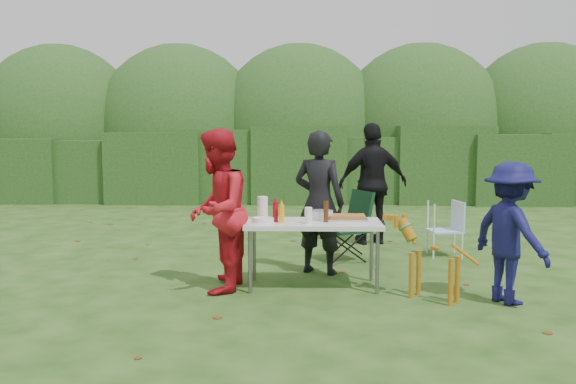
{
  "coord_description": "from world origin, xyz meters",
  "views": [
    {
      "loc": [
        0.07,
        -6.57,
        1.77
      ],
      "look_at": [
        -0.1,
        0.75,
        1.0
      ],
      "focal_mm": 38.0,
      "sensor_mm": 36.0,
      "label": 1
    }
  ],
  "objects_px": {
    "person_cook": "(319,202)",
    "paper_towel_roll": "(263,208)",
    "person_black_puffy": "(373,184)",
    "beer_bottle": "(326,211)",
    "mustard_bottle": "(282,214)",
    "lawn_chair": "(445,228)",
    "camping_chair": "(346,226)",
    "dog": "(435,261)",
    "folding_table": "(313,226)",
    "ketchup_bottle": "(275,212)",
    "person_red_jacket": "(217,211)",
    "child": "(510,233)"
  },
  "relations": [
    {
      "from": "dog",
      "to": "folding_table",
      "type": "bearing_deg",
      "value": 17.01
    },
    {
      "from": "person_cook",
      "to": "person_red_jacket",
      "type": "bearing_deg",
      "value": 60.86
    },
    {
      "from": "camping_chair",
      "to": "mustard_bottle",
      "type": "distance_m",
      "value": 1.73
    },
    {
      "from": "person_cook",
      "to": "paper_towel_roll",
      "type": "height_order",
      "value": "person_cook"
    },
    {
      "from": "person_cook",
      "to": "lawn_chair",
      "type": "relative_size",
      "value": 2.27
    },
    {
      "from": "person_red_jacket",
      "to": "paper_towel_roll",
      "type": "height_order",
      "value": "person_red_jacket"
    },
    {
      "from": "person_red_jacket",
      "to": "lawn_chair",
      "type": "xyz_separation_m",
      "value": [
        2.9,
        1.89,
        -0.5
      ]
    },
    {
      "from": "folding_table",
      "to": "person_cook",
      "type": "height_order",
      "value": "person_cook"
    },
    {
      "from": "person_red_jacket",
      "to": "mustard_bottle",
      "type": "relative_size",
      "value": 8.83
    },
    {
      "from": "person_red_jacket",
      "to": "paper_towel_roll",
      "type": "xyz_separation_m",
      "value": [
        0.47,
        0.33,
        -0.01
      ]
    },
    {
      "from": "person_cook",
      "to": "beer_bottle",
      "type": "relative_size",
      "value": 7.28
    },
    {
      "from": "lawn_chair",
      "to": "camping_chair",
      "type": "bearing_deg",
      "value": 2.9
    },
    {
      "from": "folding_table",
      "to": "person_cook",
      "type": "bearing_deg",
      "value": 82.94
    },
    {
      "from": "dog",
      "to": "beer_bottle",
      "type": "height_order",
      "value": "beer_bottle"
    },
    {
      "from": "camping_chair",
      "to": "lawn_chair",
      "type": "bearing_deg",
      "value": 165.81
    },
    {
      "from": "person_black_puffy",
      "to": "paper_towel_roll",
      "type": "xyz_separation_m",
      "value": [
        -1.53,
        -2.46,
        -0.06
      ]
    },
    {
      "from": "paper_towel_roll",
      "to": "folding_table",
      "type": "bearing_deg",
      "value": -14.86
    },
    {
      "from": "person_black_puffy",
      "to": "child",
      "type": "relative_size",
      "value": 1.29
    },
    {
      "from": "beer_bottle",
      "to": "lawn_chair",
      "type": "bearing_deg",
      "value": 45.51
    },
    {
      "from": "person_black_puffy",
      "to": "paper_towel_roll",
      "type": "relative_size",
      "value": 7.13
    },
    {
      "from": "child",
      "to": "person_red_jacket",
      "type": "bearing_deg",
      "value": 55.84
    },
    {
      "from": "folding_table",
      "to": "person_black_puffy",
      "type": "height_order",
      "value": "person_black_puffy"
    },
    {
      "from": "person_cook",
      "to": "person_black_puffy",
      "type": "height_order",
      "value": "person_black_puffy"
    },
    {
      "from": "child",
      "to": "mustard_bottle",
      "type": "relative_size",
      "value": 7.19
    },
    {
      "from": "person_black_puffy",
      "to": "mustard_bottle",
      "type": "xyz_separation_m",
      "value": [
        -1.31,
        -2.71,
        -0.09
      ]
    },
    {
      "from": "ketchup_bottle",
      "to": "folding_table",
      "type": "bearing_deg",
      "value": 3.6
    },
    {
      "from": "folding_table",
      "to": "lawn_chair",
      "type": "relative_size",
      "value": 1.95
    },
    {
      "from": "lawn_chair",
      "to": "mustard_bottle",
      "type": "height_order",
      "value": "mustard_bottle"
    },
    {
      "from": "person_black_puffy",
      "to": "lawn_chair",
      "type": "height_order",
      "value": "person_black_puffy"
    },
    {
      "from": "person_red_jacket",
      "to": "beer_bottle",
      "type": "relative_size",
      "value": 7.36
    },
    {
      "from": "child",
      "to": "camping_chair",
      "type": "xyz_separation_m",
      "value": [
        -1.51,
        1.94,
        -0.25
      ]
    },
    {
      "from": "person_cook",
      "to": "child",
      "type": "bearing_deg",
      "value": 170.89
    },
    {
      "from": "lawn_chair",
      "to": "child",
      "type": "bearing_deg",
      "value": 82.27
    },
    {
      "from": "beer_bottle",
      "to": "paper_towel_roll",
      "type": "bearing_deg",
      "value": 165.57
    },
    {
      "from": "beer_bottle",
      "to": "paper_towel_roll",
      "type": "relative_size",
      "value": 0.92
    },
    {
      "from": "person_cook",
      "to": "mustard_bottle",
      "type": "distance_m",
      "value": 0.89
    },
    {
      "from": "person_black_puffy",
      "to": "dog",
      "type": "xyz_separation_m",
      "value": [
        0.28,
        -3.1,
        -0.51
      ]
    },
    {
      "from": "paper_towel_roll",
      "to": "camping_chair",
      "type": "bearing_deg",
      "value": 49.62
    },
    {
      "from": "folding_table",
      "to": "dog",
      "type": "xyz_separation_m",
      "value": [
        1.24,
        -0.5,
        -0.27
      ]
    },
    {
      "from": "folding_table",
      "to": "paper_towel_roll",
      "type": "relative_size",
      "value": 5.77
    },
    {
      "from": "lawn_chair",
      "to": "beer_bottle",
      "type": "xyz_separation_m",
      "value": [
        -1.71,
        -1.75,
        0.47
      ]
    },
    {
      "from": "person_cook",
      "to": "paper_towel_roll",
      "type": "bearing_deg",
      "value": 62.26
    },
    {
      "from": "camping_chair",
      "to": "person_cook",
      "type": "bearing_deg",
      "value": 33.47
    },
    {
      "from": "camping_chair",
      "to": "ketchup_bottle",
      "type": "xyz_separation_m",
      "value": [
        -0.89,
        -1.4,
        0.38
      ]
    },
    {
      "from": "ketchup_bottle",
      "to": "beer_bottle",
      "type": "bearing_deg",
      "value": -0.5
    },
    {
      "from": "person_black_puffy",
      "to": "camping_chair",
      "type": "relative_size",
      "value": 1.96
    },
    {
      "from": "dog",
      "to": "person_black_puffy",
      "type": "bearing_deg",
      "value": -46.03
    },
    {
      "from": "folding_table",
      "to": "person_black_puffy",
      "type": "xyz_separation_m",
      "value": [
        0.96,
        2.61,
        0.24
      ]
    },
    {
      "from": "lawn_chair",
      "to": "folding_table",
      "type": "bearing_deg",
      "value": 31.94
    },
    {
      "from": "folding_table",
      "to": "camping_chair",
      "type": "height_order",
      "value": "camping_chair"
    }
  ]
}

